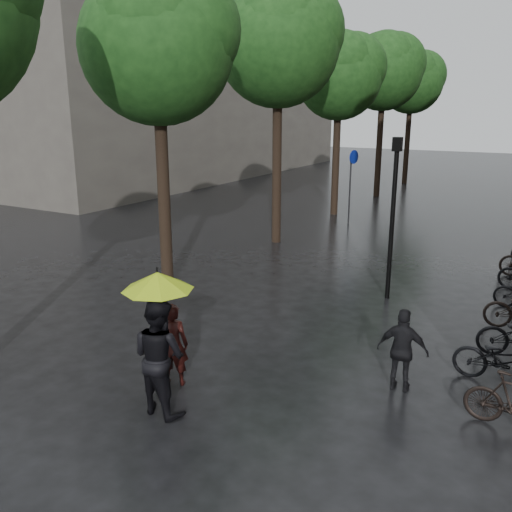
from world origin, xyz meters
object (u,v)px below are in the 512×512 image
Objects in this scene: pedestrian_walking at (403,350)px; person_black at (159,356)px; person_burgundy at (173,344)px; lamp_post at (393,203)px.

person_black is at bearing 34.44° from pedestrian_walking.
person_burgundy is 6.79m from lamp_post.
person_black is 4.09m from pedestrian_walking.
person_black is (0.38, -0.81, 0.21)m from person_burgundy.
pedestrian_walking is at bearing -175.33° from person_burgundy.
pedestrian_walking is 0.36× the size of lamp_post.
person_black is 0.47× the size of lamp_post.
person_black is at bearing -102.78° from lamp_post.
person_black reaches higher than person_burgundy.
person_burgundy reaches higher than pedestrian_walking.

